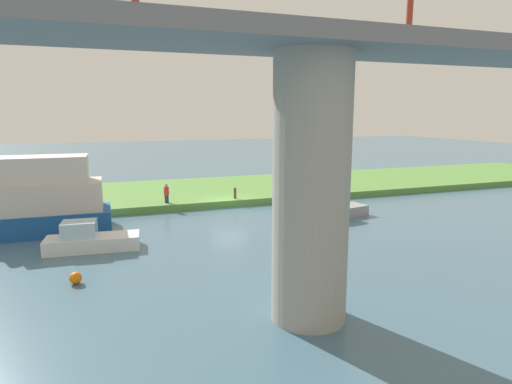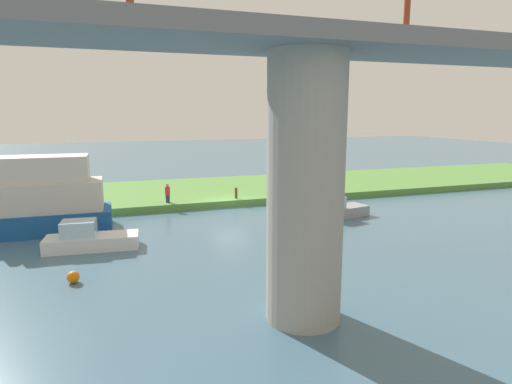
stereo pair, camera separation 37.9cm
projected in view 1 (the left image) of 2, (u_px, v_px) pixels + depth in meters
The scene contains 10 objects.
ground_plane at pixel (229, 208), 31.78m from camera, with size 160.00×160.00×0.00m, color #476B7F.
grassy_bank at pixel (209, 191), 37.29m from camera, with size 80.00×12.00×0.50m, color #5B9342.
bridge_pylon at pixel (311, 191), 13.95m from camera, with size 2.49×2.49×8.71m, color #9E998E.
bridge_span at pixel (314, 33), 13.09m from camera, with size 70.53×4.30×3.25m.
person_on_bank at pixel (166, 193), 30.92m from camera, with size 0.46×0.46×1.39m.
mooring_post at pixel (235, 193), 32.53m from camera, with size 0.20×0.20×0.82m, color brown.
pontoon_yellow at pixel (28, 203), 24.57m from camera, with size 9.56×3.36×4.86m.
skiff_small at pixel (335, 210), 28.76m from camera, with size 4.60×2.44×1.46m.
motorboat_red at pixel (90, 239), 21.89m from camera, with size 4.67×2.04×1.51m.
marker_buoy at pixel (76, 278), 17.56m from camera, with size 0.50×0.50×0.50m, color orange.
Camera 1 is at (8.74, 29.87, 6.83)m, focal length 30.48 mm.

